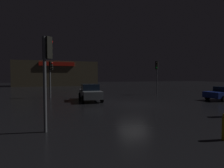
{
  "coord_description": "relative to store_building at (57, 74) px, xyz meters",
  "views": [
    {
      "loc": [
        -6.3,
        -13.86,
        2.35
      ],
      "look_at": [
        -1.14,
        2.44,
        1.62
      ],
      "focal_mm": 28.99,
      "sensor_mm": 36.0,
      "label": 1
    }
  ],
  "objects": [
    {
      "name": "car_near",
      "position": [
        2.7,
        -30.48,
        -2.17
      ],
      "size": [
        2.05,
        4.42,
        1.6
      ],
      "color": "slate",
      "rests_on": "ground"
    },
    {
      "name": "traffic_signal_opposite",
      "position": [
        -0.94,
        -27.1,
        -0.22
      ],
      "size": [
        0.42,
        0.42,
        3.93
      ],
      "color": "#595B60",
      "rests_on": "ground"
    },
    {
      "name": "store_building",
      "position": [
        0.0,
        0.0,
        0.0
      ],
      "size": [
        19.32,
        7.83,
        5.96
      ],
      "color": "brown",
      "rests_on": "ground"
    },
    {
      "name": "traffic_signal_main",
      "position": [
        -0.83,
        -39.56,
        -0.06
      ],
      "size": [
        0.43,
        0.41,
        4.0
      ],
      "color": "#595B60",
      "rests_on": "ground"
    },
    {
      "name": "traffic_signal_cross_left",
      "position": [
        11.96,
        -27.23,
        0.29
      ],
      "size": [
        0.42,
        0.42,
        4.28
      ],
      "color": "#595B60",
      "rests_on": "ground"
    },
    {
      "name": "ground_plane",
      "position": [
        5.79,
        -33.78,
        -2.98
      ],
      "size": [
        120.0,
        120.0,
        0.0
      ],
      "primitive_type": "plane",
      "color": "black"
    }
  ]
}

